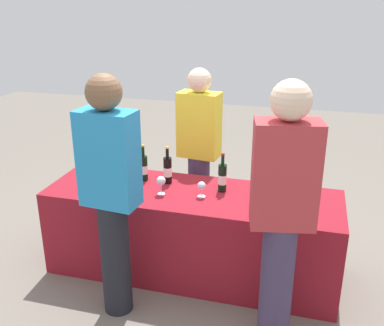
# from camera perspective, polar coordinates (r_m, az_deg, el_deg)

# --- Properties ---
(ground_plane) EXTENTS (12.00, 12.00, 0.00)m
(ground_plane) POSITION_cam_1_polar(r_m,az_deg,el_deg) (3.89, 0.00, -13.49)
(ground_plane) COLOR slate
(tasting_table) EXTENTS (2.34, 0.73, 0.72)m
(tasting_table) POSITION_cam_1_polar(r_m,az_deg,el_deg) (3.70, 0.00, -8.87)
(tasting_table) COLOR maroon
(tasting_table) RESTS_ON ground_plane
(wine_bottle_0) EXTENTS (0.08, 0.08, 0.30)m
(wine_bottle_0) POSITION_cam_1_polar(r_m,az_deg,el_deg) (3.93, -12.17, 0.09)
(wine_bottle_0) COLOR black
(wine_bottle_0) RESTS_ON tasting_table
(wine_bottle_1) EXTENTS (0.07, 0.07, 0.31)m
(wine_bottle_1) POSITION_cam_1_polar(r_m,az_deg,el_deg) (3.75, -6.22, -0.60)
(wine_bottle_1) COLOR black
(wine_bottle_1) RESTS_ON tasting_table
(wine_bottle_2) EXTENTS (0.07, 0.07, 0.32)m
(wine_bottle_2) POSITION_cam_1_polar(r_m,az_deg,el_deg) (3.67, -3.14, -0.89)
(wine_bottle_2) COLOR black
(wine_bottle_2) RESTS_ON tasting_table
(wine_bottle_3) EXTENTS (0.07, 0.07, 0.32)m
(wine_bottle_3) POSITION_cam_1_polar(r_m,az_deg,el_deg) (3.52, 3.91, -1.87)
(wine_bottle_3) COLOR black
(wine_bottle_3) RESTS_ON tasting_table
(wine_bottle_4) EXTENTS (0.08, 0.08, 0.34)m
(wine_bottle_4) POSITION_cam_1_polar(r_m,az_deg,el_deg) (3.44, 11.04, -2.62)
(wine_bottle_4) COLOR black
(wine_bottle_4) RESTS_ON tasting_table
(wine_glass_0) EXTENTS (0.07, 0.07, 0.15)m
(wine_glass_0) POSITION_cam_1_polar(r_m,az_deg,el_deg) (3.65, -13.61, -1.70)
(wine_glass_0) COLOR silver
(wine_glass_0) RESTS_ON tasting_table
(wine_glass_1) EXTENTS (0.07, 0.07, 0.14)m
(wine_glass_1) POSITION_cam_1_polar(r_m,az_deg,el_deg) (3.66, -11.23, -1.57)
(wine_glass_1) COLOR silver
(wine_glass_1) RESTS_ON tasting_table
(wine_glass_2) EXTENTS (0.07, 0.07, 0.15)m
(wine_glass_2) POSITION_cam_1_polar(r_m,az_deg,el_deg) (3.50, -8.27, -2.45)
(wine_glass_2) COLOR silver
(wine_glass_2) RESTS_ON tasting_table
(wine_glass_3) EXTENTS (0.07, 0.07, 0.15)m
(wine_glass_3) POSITION_cam_1_polar(r_m,az_deg,el_deg) (3.47, -3.99, -2.37)
(wine_glass_3) COLOR silver
(wine_glass_3) RESTS_ON tasting_table
(wine_glass_4) EXTENTS (0.06, 0.06, 0.13)m
(wine_glass_4) POSITION_cam_1_polar(r_m,az_deg,el_deg) (3.43, 1.24, -3.01)
(wine_glass_4) COLOR silver
(wine_glass_4) RESTS_ON tasting_table
(server_pouring) EXTENTS (0.39, 0.25, 1.60)m
(server_pouring) POSITION_cam_1_polar(r_m,az_deg,el_deg) (4.08, 0.90, 1.99)
(server_pouring) COLOR #3F3351
(server_pouring) RESTS_ON ground_plane
(guest_0) EXTENTS (0.40, 0.25, 1.74)m
(guest_0) POSITION_cam_1_polar(r_m,az_deg,el_deg) (3.04, -10.37, -3.46)
(guest_0) COLOR black
(guest_0) RESTS_ON ground_plane
(guest_1) EXTENTS (0.42, 0.28, 1.76)m
(guest_1) POSITION_cam_1_polar(r_m,az_deg,el_deg) (2.76, 11.50, -5.87)
(guest_1) COLOR #3F3351
(guest_1) RESTS_ON ground_plane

